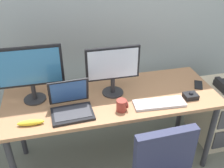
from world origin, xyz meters
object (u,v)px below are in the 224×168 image
Objects in this scene: monitor_side at (113,67)px; laptop at (71,105)px; monitor_main at (30,70)px; coffee_mug at (122,105)px; trackball_mouse at (191,96)px; banana at (31,123)px; file_cabinet at (218,112)px; cell_phone at (198,85)px; keyboard at (159,103)px.

monitor_side reaches higher than laptop.
monitor_main is 0.75m from coffee_mug.
trackball_mouse reaches higher than banana.
monitor_side is at bearing -178.04° from file_cabinet.
coffee_mug is (0.01, -0.25, -0.20)m from monitor_side.
cell_phone is (0.76, 0.20, -0.04)m from coffee_mug.
cell_phone is (0.45, 0.19, -0.01)m from keyboard.
trackball_mouse reaches higher than keyboard.
banana is (-0.30, -0.09, -0.03)m from laptop.
trackball_mouse is at bearing -20.01° from monitor_side.
monitor_main reaches higher than cell_phone.
file_cabinet is at bearing 25.98° from trackball_mouse.
cell_phone is at bearing -4.27° from monitor_main.
coffee_mug is 0.49× the size of banana.
laptop is at bearing -146.39° from cell_phone.
monitor_side is at bearing -4.34° from monitor_main.
laptop is 0.97m from trackball_mouse.
banana is (-1.27, -0.05, -0.00)m from trackball_mouse.
cell_phone is (-0.37, -0.10, 0.45)m from file_cabinet.
monitor_side is 4.00× the size of trackball_mouse.
trackball_mouse is (0.29, 0.03, 0.01)m from keyboard.
laptop reaches higher than cell_phone.
monitor_main is 1.16× the size of monitor_side.
coffee_mug is 0.79m from cell_phone.
file_cabinet is 1.45× the size of keyboard.
monitor_side reaches higher than trackball_mouse.
coffee_mug is 0.68m from banana.
monitor_side is 0.47m from keyboard.
banana is (-0.02, -0.32, -0.25)m from monitor_main.
trackball_mouse is at bearing 3.02° from coffee_mug.
laptop is at bearing -171.94° from file_cabinet.
monitor_main is 2.69× the size of banana.
laptop is 1.15m from cell_phone.
banana reaches higher than file_cabinet.
coffee_mug is (-0.60, -0.03, 0.02)m from trackball_mouse.
coffee_mug is at bearing -11.69° from laptop.
monitor_main is at bearing 162.88° from keyboard.
monitor_side reaches higher than coffee_mug.
banana is (-1.80, -0.31, 0.46)m from file_cabinet.
coffee_mug reaches higher than file_cabinet.
monitor_side reaches higher than keyboard.
keyboard is at bearing -174.58° from trackball_mouse.
monitor_side reaches higher than banana.
cell_phone is 1.45m from banana.
file_cabinet is 1.38× the size of monitor_side.
keyboard is (0.32, -0.25, -0.23)m from monitor_side.
cell_phone is (0.77, -0.06, -0.24)m from monitor_side.
monitor_main is 0.42m from laptop.
file_cabinet is at bearing 8.06° from laptop.
monitor_side is 0.45m from laptop.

